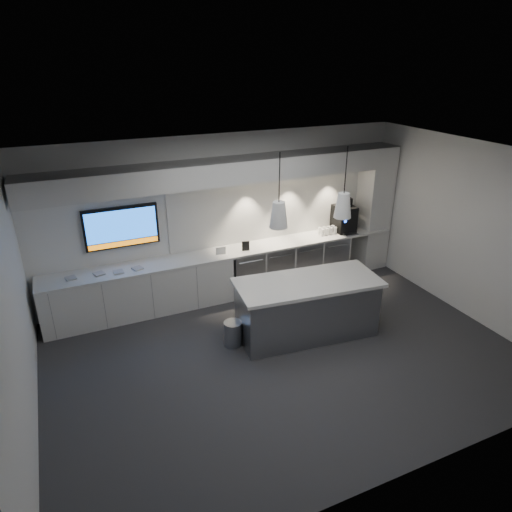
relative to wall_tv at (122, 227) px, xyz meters
name	(u,v)px	position (x,y,z in m)	size (l,w,h in m)	color
floor	(285,354)	(1.90, -2.45, -1.56)	(7.00, 7.00, 0.00)	#313033
ceiling	(291,161)	(1.90, -2.45, 1.44)	(7.00, 7.00, 0.00)	black
wall_back	(225,215)	(1.90, 0.05, -0.06)	(7.00, 7.00, 0.00)	white
wall_front	(409,369)	(1.90, -4.95, -0.06)	(7.00, 7.00, 0.00)	white
wall_left	(12,321)	(-1.60, -2.45, -0.06)	(7.00, 7.00, 0.00)	white
wall_right	(470,231)	(5.40, -2.45, -0.06)	(7.00, 7.00, 0.00)	white
back_counter	(232,251)	(1.90, -0.27, -0.68)	(6.80, 0.65, 0.04)	silver
left_base_cabinets	(140,291)	(0.15, -0.27, -1.13)	(3.30, 0.63, 0.86)	silver
fridge_unit_a	(245,271)	(2.15, -0.27, -1.13)	(0.60, 0.61, 0.85)	gray
fridge_unit_b	(274,265)	(2.78, -0.27, -1.13)	(0.60, 0.61, 0.85)	gray
fridge_unit_c	(302,260)	(3.41, -0.27, -1.13)	(0.60, 0.61, 0.85)	gray
fridge_unit_d	(328,255)	(4.04, -0.27, -1.13)	(0.60, 0.61, 0.85)	gray
backsplash	(283,205)	(3.10, 0.03, -0.01)	(4.60, 0.03, 1.30)	silver
soffit	(230,171)	(1.90, -0.25, 0.84)	(6.90, 0.60, 0.40)	silver
column	(373,208)	(5.10, -0.25, -0.26)	(0.55, 0.55, 2.60)	silver
wall_tv	(122,227)	(0.00, 0.00, 0.00)	(1.25, 0.07, 0.72)	black
island	(307,308)	(2.49, -2.07, -1.07)	(2.39, 1.22, 0.97)	gray
bin	(233,333)	(1.27, -1.87, -1.36)	(0.29, 0.29, 0.41)	gray
coffee_machine	(344,217)	(4.38, -0.25, -0.37)	(0.41, 0.57, 0.71)	black
sign_black	(246,246)	(2.13, -0.37, -0.57)	(0.14, 0.02, 0.18)	black
sign_white	(221,251)	(1.65, -0.35, -0.59)	(0.18, 0.02, 0.14)	silver
cup_cluster	(328,231)	(3.98, -0.28, -0.59)	(0.37, 0.17, 0.15)	white
tray_a	(71,278)	(-0.93, -0.29, -0.65)	(0.16, 0.16, 0.03)	#9B9B9B
tray_b	(99,274)	(-0.49, -0.31, -0.65)	(0.16, 0.16, 0.03)	#9B9B9B
tray_c	(118,272)	(-0.19, -0.37, -0.65)	(0.16, 0.16, 0.03)	#9B9B9B
tray_d	(137,268)	(0.13, -0.36, -0.65)	(0.16, 0.16, 0.03)	#9B9B9B
pendant_left	(279,215)	(1.94, -2.07, 0.59)	(0.27, 0.27, 1.08)	silver
pendant_right	(343,205)	(3.03, -2.07, 0.59)	(0.27, 0.27, 1.08)	silver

